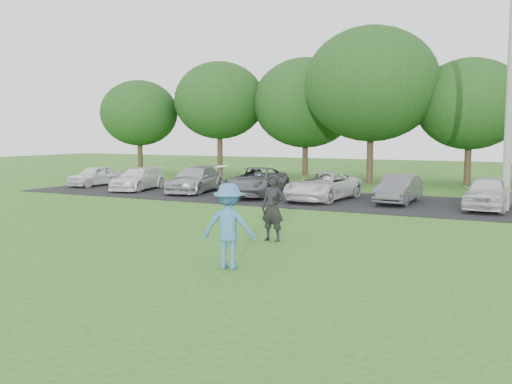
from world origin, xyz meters
TOP-DOWN VIEW (x-y plane):
  - ground at (0.00, 0.00)m, footprint 100.00×100.00m
  - parking_lot at (0.00, 13.00)m, footprint 32.00×6.50m
  - utility_pole at (5.48, 12.68)m, footprint 0.28×0.28m
  - frisbee_player at (0.84, 0.59)m, footprint 1.28×0.91m
  - camera_bystander at (0.38, 3.72)m, footprint 0.67×0.46m
  - parked_cars at (-0.26, 12.94)m, footprint 30.67×4.92m
  - tree_row at (1.51, 22.76)m, footprint 42.39×9.85m

SIDE VIEW (x-z plane):
  - ground at x=0.00m, z-range 0.00..0.00m
  - parking_lot at x=0.00m, z-range 0.00..0.03m
  - parked_cars at x=-0.26m, z-range -0.01..1.25m
  - camera_bystander at x=0.38m, z-range 0.00..1.77m
  - frisbee_player at x=0.84m, z-range -0.19..1.98m
  - tree_row at x=1.51m, z-range 0.59..9.23m
  - utility_pole at x=5.48m, z-range 0.00..10.63m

